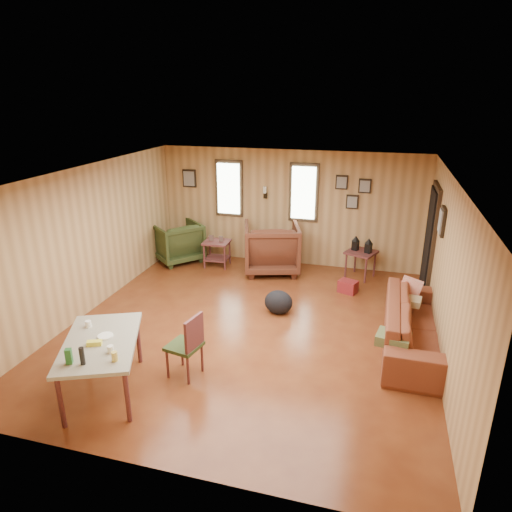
{
  "coord_description": "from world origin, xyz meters",
  "views": [
    {
      "loc": [
        1.79,
        -6.11,
        3.51
      ],
      "look_at": [
        0.0,
        0.4,
        1.05
      ],
      "focal_mm": 32.0,
      "sensor_mm": 36.0,
      "label": 1
    }
  ],
  "objects": [
    {
      "name": "recliner_brown",
      "position": [
        -0.23,
        2.4,
        0.56
      ],
      "size": [
        1.33,
        1.28,
        1.11
      ],
      "primitive_type": "imported",
      "rotation": [
        0.0,
        0.0,
        3.44
      ],
      "color": "#502718",
      "rests_on": "ground"
    },
    {
      "name": "sofa_pillows",
      "position": [
        2.26,
        0.05,
        0.51
      ],
      "size": [
        0.69,
        1.83,
        0.37
      ],
      "rotation": [
        0.0,
        0.0,
        -0.18
      ],
      "color": "#505831",
      "rests_on": "sofa"
    },
    {
      "name": "cooler",
      "position": [
        1.38,
        1.74,
        0.12
      ],
      "size": [
        0.39,
        0.33,
        0.23
      ],
      "rotation": [
        0.0,
        0.0,
        -0.37
      ],
      "color": "maroon",
      "rests_on": "ground"
    },
    {
      "name": "end_table",
      "position": [
        -1.4,
        2.38,
        0.38
      ],
      "size": [
        0.55,
        0.51,
        0.67
      ],
      "rotation": [
        0.0,
        0.0,
        0.05
      ],
      "color": "brown",
      "rests_on": "ground"
    },
    {
      "name": "room",
      "position": [
        0.17,
        0.27,
        1.21
      ],
      "size": [
        5.54,
        6.04,
        2.44
      ],
      "color": "brown",
      "rests_on": "ground"
    },
    {
      "name": "dining_table",
      "position": [
        -1.25,
        -2.04,
        0.65
      ],
      "size": [
        1.32,
        1.61,
        0.91
      ],
      "rotation": [
        0.0,
        0.0,
        0.41
      ],
      "color": "gray",
      "rests_on": "ground"
    },
    {
      "name": "dining_chair",
      "position": [
        -0.38,
        -1.46,
        0.49
      ],
      "size": [
        0.47,
        0.47,
        0.87
      ],
      "rotation": [
        0.0,
        0.0,
        -0.2
      ],
      "color": "#303D1B",
      "rests_on": "ground"
    },
    {
      "name": "backpack",
      "position": [
        0.34,
        0.58,
        0.2
      ],
      "size": [
        0.54,
        0.45,
        0.41
      ],
      "rotation": [
        0.0,
        0.0,
        0.24
      ],
      "color": "black",
      "rests_on": "ground"
    },
    {
      "name": "side_table",
      "position": [
        1.55,
        2.55,
        0.57
      ],
      "size": [
        0.68,
        0.68,
        0.84
      ],
      "rotation": [
        0.0,
        0.0,
        -0.38
      ],
      "color": "brown",
      "rests_on": "ground"
    },
    {
      "name": "recliner_green",
      "position": [
        -2.33,
        2.45,
        0.47
      ],
      "size": [
        1.25,
        1.25,
        0.94
      ],
      "primitive_type": "imported",
      "rotation": [
        0.0,
        0.0,
        -2.29
      ],
      "color": "#303D1B",
      "rests_on": "ground"
    },
    {
      "name": "sofa",
      "position": [
        2.5,
        0.08,
        0.46
      ],
      "size": [
        0.74,
        2.38,
        0.93
      ],
      "primitive_type": "imported",
      "rotation": [
        0.0,
        0.0,
        1.55
      ],
      "color": "brown",
      "rests_on": "ground"
    }
  ]
}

